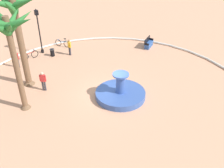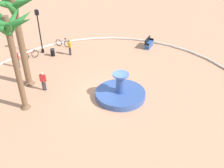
{
  "view_description": "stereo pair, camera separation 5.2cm",
  "coord_description": "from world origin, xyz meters",
  "views": [
    {
      "loc": [
        8.15,
        13.52,
        10.95
      ],
      "look_at": [
        -0.18,
        0.22,
        1.0
      ],
      "focal_mm": 40.71,
      "sensor_mm": 36.0,
      "label": 1
    },
    {
      "loc": [
        8.1,
        13.54,
        10.95
      ],
      "look_at": [
        -0.18,
        0.22,
        1.0
      ],
      "focal_mm": 40.71,
      "sensor_mm": 36.0,
      "label": 2
    }
  ],
  "objects": [
    {
      "name": "ground_plane",
      "position": [
        0.0,
        0.0,
        0.0
      ],
      "size": [
        80.0,
        80.0,
        0.0
      ],
      "primitive_type": "plane",
      "color": "tan"
    },
    {
      "name": "bicycle_by_lamppost",
      "position": [
        3.22,
        -9.06,
        0.38
      ],
      "size": [
        1.71,
        0.44,
        0.94
      ],
      "color": "black",
      "rests_on": "ground"
    },
    {
      "name": "bicycle_red_frame",
      "position": [
        -0.54,
        -10.1,
        0.38
      ],
      "size": [
        1.1,
        1.4,
        0.94
      ],
      "color": "black",
      "rests_on": "ground"
    },
    {
      "name": "person_cyclist_helmet",
      "position": [
        -0.38,
        -7.87,
        0.9
      ],
      "size": [
        0.22,
        0.53,
        1.6
      ],
      "color": "#33333D",
      "rests_on": "ground"
    },
    {
      "name": "palm_tree_by_curb",
      "position": [
        4.61,
        -4.67,
        5.27
      ],
      "size": [
        4.22,
        3.9,
        7.2
      ],
      "color": "brown",
      "rests_on": "ground"
    },
    {
      "name": "bench_west",
      "position": [
        -8.08,
        -5.24,
        0.35
      ],
      "size": [
        1.62,
        1.29,
        1.0
      ],
      "color": "#335BA8",
      "rests_on": "ground"
    },
    {
      "name": "person_pedestrian_stroll",
      "position": [
        3.89,
        -3.14,
        0.9
      ],
      "size": [
        0.42,
        0.38,
        1.6
      ],
      "color": "#33333D",
      "rests_on": "ground"
    },
    {
      "name": "palm_tree_near_fountain",
      "position": [
        5.79,
        -1.7,
        5.43
      ],
      "size": [
        3.62,
        3.65,
        6.79
      ],
      "color": "brown",
      "rests_on": "ground"
    },
    {
      "name": "plaza_curb",
      "position": [
        0.0,
        0.0,
        0.1
      ],
      "size": [
        22.15,
        22.15,
        0.2
      ],
      "primitive_type": "torus",
      "color": "silver",
      "rests_on": "ground"
    },
    {
      "name": "fountain",
      "position": [
        -0.59,
        0.73,
        0.3
      ],
      "size": [
        3.7,
        3.7,
        1.99
      ],
      "color": "#38569E",
      "rests_on": "ground"
    },
    {
      "name": "lamppost",
      "position": [
        1.75,
        -9.81,
        2.57
      ],
      "size": [
        0.32,
        0.32,
        4.4
      ],
      "color": "black",
      "rests_on": "ground"
    },
    {
      "name": "trash_bin",
      "position": [
        1.17,
        -8.55,
        0.39
      ],
      "size": [
        0.46,
        0.46,
        0.73
      ],
      "color": "black",
      "rests_on": "ground"
    },
    {
      "name": "person_cyclist_photo",
      "position": [
        4.62,
        -7.96,
        0.91
      ],
      "size": [
        0.35,
        0.47,
        1.63
      ],
      "color": "#33333D",
      "rests_on": "ground"
    }
  ]
}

